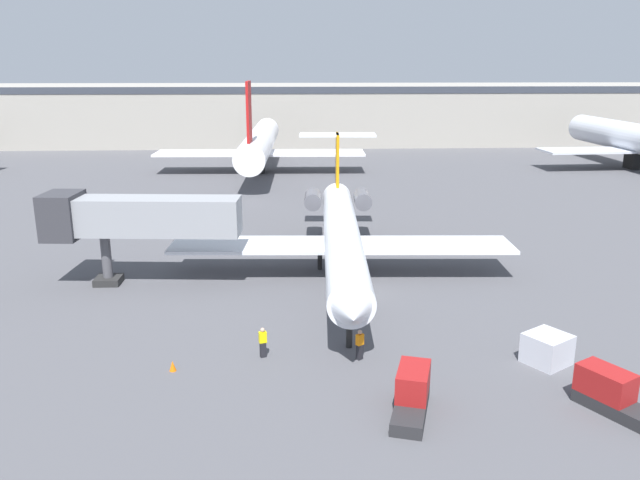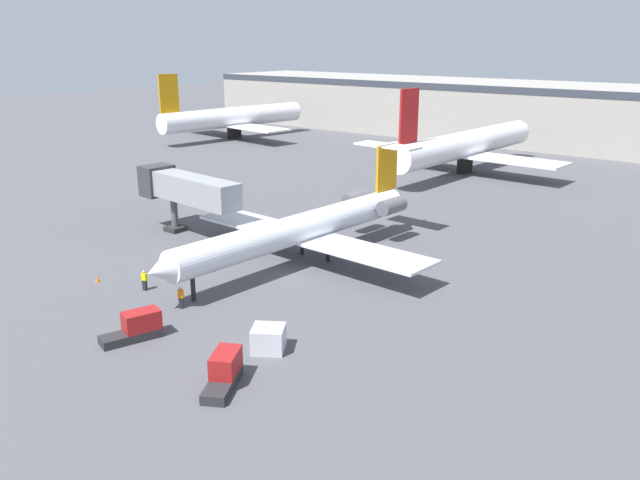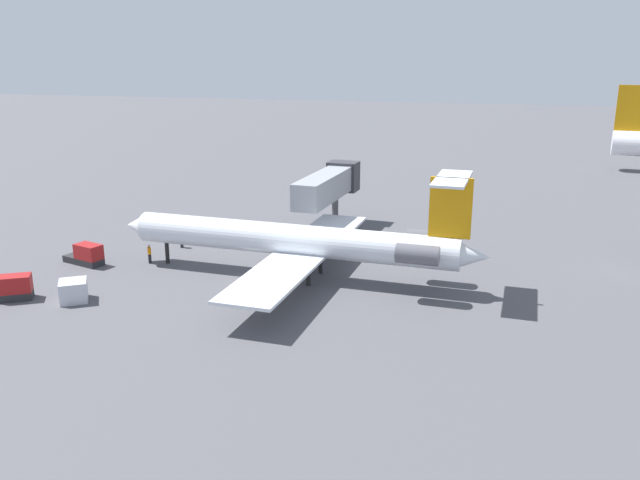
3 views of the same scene
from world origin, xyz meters
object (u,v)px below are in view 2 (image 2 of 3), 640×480
Objects in this scene: regional_jet at (307,226)px; baggage_tug_trailing at (137,327)px; jet_bridge at (183,188)px; traffic_cone_near at (97,279)px; baggage_tug_lead at (224,372)px; cargo_container_uld at (268,339)px; ground_crew_loader at (144,280)px; parked_airliner_west_mid at (465,145)px; ground_crew_marshaller at (181,298)px; parked_airliner_west_end at (233,118)px.

regional_jet reaches higher than baggage_tug_trailing.
traffic_cone_near is (5.15, -13.61, -4.62)m from jet_bridge.
baggage_tug_lead reaches higher than cargo_container_uld.
cargo_container_uld is (14.98, -1.42, -0.05)m from ground_crew_loader.
baggage_tug_lead reaches higher than ground_crew_loader.
cargo_container_uld is at bearing -57.66° from regional_jet.
parked_airliner_west_mid is at bearing 106.11° from cargo_container_uld.
ground_crew_loader is at bearing 16.79° from traffic_cone_near.
ground_crew_marshaller is 3.07× the size of traffic_cone_near.
baggage_tug_trailing is at bearing -47.51° from parked_airliner_west_end.
regional_jet is at bearing 56.87° from traffic_cone_near.
baggage_tug_lead is at bearing -27.64° from ground_crew_marshaller.
baggage_tug_trailing is 66.33m from parked_airliner_west_mid.
baggage_tug_trailing is 12.39m from traffic_cone_near.
ground_crew_loader is 59.95m from parked_airliner_west_mid.
cargo_container_uld is 19.57m from traffic_cone_near.
parked_airliner_west_end is at bearing 177.07° from parked_airliner_west_mid.
cargo_container_uld reaches higher than traffic_cone_near.
jet_bridge is 8.16× the size of ground_crew_marshaller.
parked_airliner_west_end reaches higher than regional_jet.
ground_crew_marshaller is at bearing 5.00° from traffic_cone_near.
ground_crew_loader is at bearing 174.59° from cargo_container_uld.
ground_crew_loader reaches higher than traffic_cone_near.
parked_airliner_west_end is (-50.92, 63.88, 3.97)m from traffic_cone_near.
cargo_container_uld is (24.71, -13.64, -4.09)m from jet_bridge.
regional_jet reaches higher than ground_crew_marshaller.
ground_crew_loader is at bearing -111.10° from regional_jet.
parked_airliner_west_mid is (-18.73, 66.00, 3.40)m from baggage_tug_lead.
ground_crew_loader is at bearing -87.41° from parked_airliner_west_mid.
parked_airliner_west_end reaches higher than ground_crew_loader.
baggage_tug_lead is 4.91m from cargo_container_uld.
regional_jet is at bearing -80.09° from parked_airliner_west_mid.
traffic_cone_near is at bearing -163.21° from ground_crew_loader.
regional_jet is 57.91× the size of traffic_cone_near.
baggage_tug_lead and baggage_tug_trailing have the same top height.
ground_crew_marshaller is 9.85m from cargo_container_uld.
baggage_tug_lead is at bearing -61.91° from regional_jet.
jet_bridge is at bearing -47.68° from parked_airliner_west_end.
regional_jet is 11.34× the size of cargo_container_uld.
traffic_cone_near is 61.33m from parked_airliner_west_mid.
cargo_container_uld is at bearing -42.20° from parked_airliner_west_end.
jet_bridge is at bearing 139.45° from ground_crew_marshaller.
ground_crew_loader is at bearing 158.80° from baggage_tug_lead.
baggage_tug_lead is at bearing -43.85° from parked_airliner_west_end.
baggage_tug_lead is 1.48× the size of cargo_container_uld.
baggage_tug_lead is 99.24m from parked_airliner_west_end.
jet_bridge is at bearing 144.41° from baggage_tug_lead.
jet_bridge reaches higher than ground_crew_loader.
jet_bridge is 24.88m from baggage_tug_trailing.
ground_crew_marshaller is at bearing 174.83° from cargo_container_uld.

